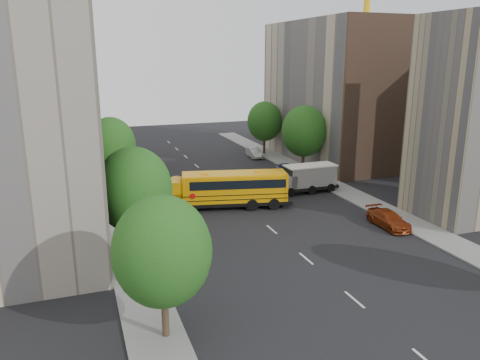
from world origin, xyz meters
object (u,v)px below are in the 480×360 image
parked_car_5 (254,153)px  street_tree_2 (111,145)px  safari_truck (306,178)px  parked_car_4 (287,170)px  street_tree_0 (162,252)px  street_tree_5 (264,121)px  parked_car_1 (141,194)px  parked_car_2 (123,163)px  school_bus (226,188)px  street_tree_1 (134,190)px  parked_car_3 (389,219)px  street_tree_4 (304,131)px  parked_car_0 (172,250)px

parked_car_5 → street_tree_2: bearing=-148.8°
safari_truck → parked_car_4: size_ratio=1.65×
parked_car_5 → street_tree_0: bearing=-113.6°
street_tree_5 → parked_car_1: bearing=-140.0°
safari_truck → parked_car_2: size_ratio=1.30×
street_tree_2 → school_bus: street_tree_2 is taller
parked_car_5 → parked_car_1: bearing=-136.0°
street_tree_2 → parked_car_4: (19.80, -0.23, -4.14)m
street_tree_5 → school_bus: (-12.71, -21.26, -2.83)m
school_bus → street_tree_5: bearing=71.8°
street_tree_1 → parked_car_4: (19.80, 17.77, -4.27)m
street_tree_1 → parked_car_2: (1.97, 27.61, -4.24)m
street_tree_0 → school_bus: size_ratio=0.61×
street_tree_5 → parked_car_3: street_tree_5 is taller
street_tree_0 → street_tree_1: street_tree_1 is taller
street_tree_5 → parked_car_1: (-19.80, -16.61, -3.99)m
street_tree_2 → safari_truck: bearing=-21.3°
parked_car_3 → parked_car_5: parked_car_3 is taller
street_tree_0 → safari_truck: 28.07m
street_tree_2 → parked_car_5: size_ratio=1.94×
street_tree_2 → parked_car_5: bearing=27.5°
street_tree_1 → parked_car_1: 14.22m
street_tree_4 → parked_car_5: size_ratio=2.04×
street_tree_1 → street_tree_4: 28.43m
school_bus → parked_car_3: (11.00, -9.42, -1.21)m
parked_car_2 → street_tree_1: bearing=80.1°
street_tree_0 → parked_car_2: 37.87m
parked_car_0 → parked_car_4: bearing=-127.8°
street_tree_4 → safari_truck: bearing=-114.8°
street_tree_4 → parked_car_4: street_tree_4 is taller
street_tree_2 → street_tree_4: bearing=0.0°
parked_car_3 → parked_car_2: bearing=123.7°
safari_truck → school_bus: bearing=-168.4°
school_bus → safari_truck: 9.58m
street_tree_5 → parked_car_0: size_ratio=1.76×
street_tree_1 → parked_car_0: street_tree_1 is taller
street_tree_2 → street_tree_5: street_tree_2 is taller
parked_car_3 → parked_car_0: bearing=-177.9°
street_tree_4 → safari_truck: street_tree_4 is taller
parked_car_0 → parked_car_5: size_ratio=1.08×
street_tree_2 → parked_car_3: 27.89m
parked_car_4 → parked_car_5: size_ratio=1.01×
street_tree_5 → street_tree_1: bearing=-126.3°
parked_car_2 → parked_car_4: 20.37m
street_tree_2 → parked_car_0: size_ratio=1.81×
safari_truck → parked_car_0: bearing=-144.7°
street_tree_5 → parked_car_1: 26.15m
parked_car_0 → parked_car_1: (0.00, 14.50, -0.02)m
parked_car_2 → school_bus: bearing=105.4°
street_tree_1 → parked_car_0: 4.89m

